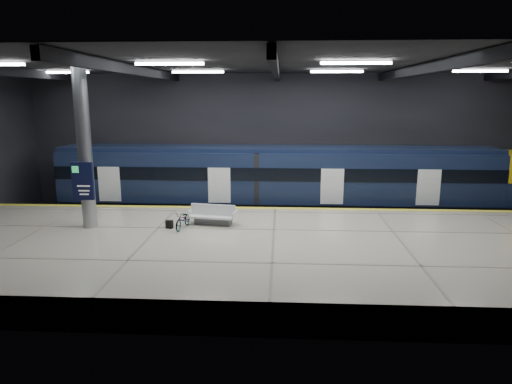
{
  "coord_description": "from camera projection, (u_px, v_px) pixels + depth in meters",
  "views": [
    {
      "loc": [
        0.26,
        -19.7,
        6.67
      ],
      "look_at": [
        -0.91,
        1.5,
        2.2
      ],
      "focal_mm": 32.0,
      "sensor_mm": 36.0,
      "label": 1
    }
  ],
  "objects": [
    {
      "name": "room_shell",
      "position": [
        275.0,
        119.0,
        19.46
      ],
      "size": [
        30.1,
        16.1,
        8.05
      ],
      "color": "black",
      "rests_on": "ground"
    },
    {
      "name": "train",
      "position": [
        308.0,
        180.0,
        25.49
      ],
      "size": [
        29.4,
        2.84,
        3.79
      ],
      "color": "black",
      "rests_on": "ground"
    },
    {
      "name": "ground",
      "position": [
        274.0,
        247.0,
        20.64
      ],
      "size": [
        30.0,
        30.0,
        0.0
      ],
      "primitive_type": "plane",
      "color": "black",
      "rests_on": "ground"
    },
    {
      "name": "info_column",
      "position": [
        84.0,
        150.0,
        19.15
      ],
      "size": [
        0.9,
        0.78,
        6.9
      ],
      "color": "#9EA0A5",
      "rests_on": "platform"
    },
    {
      "name": "pannier_bag",
      "position": [
        169.0,
        224.0,
        19.59
      ],
      "size": [
        0.33,
        0.24,
        0.35
      ],
      "primitive_type": "cube",
      "rotation": [
        0.0,
        0.0,
        -0.22
      ],
      "color": "black",
      "rests_on": "platform"
    },
    {
      "name": "rails",
      "position": [
        276.0,
        214.0,
        25.99
      ],
      "size": [
        30.0,
        1.52,
        0.16
      ],
      "color": "gray",
      "rests_on": "ground"
    },
    {
      "name": "safety_strip",
      "position": [
        275.0,
        208.0,
        23.1
      ],
      "size": [
        30.0,
        0.4,
        0.01
      ],
      "primitive_type": "cube",
      "color": "yellow",
      "rests_on": "platform"
    },
    {
      "name": "bicycle",
      "position": [
        183.0,
        220.0,
        19.52
      ],
      "size": [
        0.77,
        1.57,
        0.79
      ],
      "primitive_type": "imported",
      "rotation": [
        0.0,
        0.0,
        -0.17
      ],
      "color": "#99999E",
      "rests_on": "platform"
    },
    {
      "name": "platform",
      "position": [
        273.0,
        254.0,
        18.08
      ],
      "size": [
        30.0,
        11.0,
        1.1
      ],
      "primitive_type": "cube",
      "color": "beige",
      "rests_on": "ground"
    },
    {
      "name": "bench",
      "position": [
        213.0,
        217.0,
        20.14
      ],
      "size": [
        2.18,
        1.17,
        0.91
      ],
      "rotation": [
        0.0,
        0.0,
        -0.16
      ],
      "color": "#595B60",
      "rests_on": "platform"
    }
  ]
}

